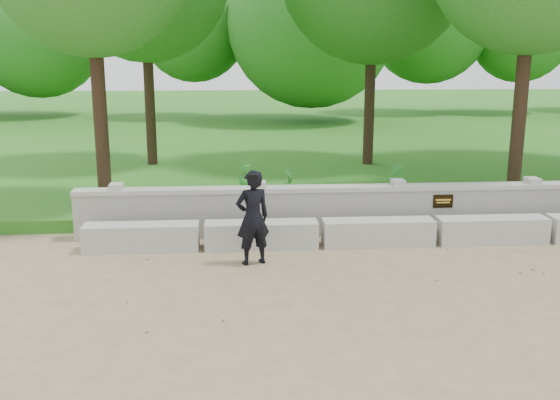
# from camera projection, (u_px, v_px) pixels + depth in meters

# --- Properties ---
(ground) EXTENTS (80.00, 80.00, 0.00)m
(ground) POSITION_uv_depth(u_px,v_px,m) (476.00, 283.00, 8.94)
(ground) COLOR #9C825F
(ground) RESTS_ON ground
(lawn) EXTENTS (40.00, 22.00, 0.25)m
(lawn) POSITION_uv_depth(u_px,v_px,m) (330.00, 142.00, 22.51)
(lawn) COLOR #296418
(lawn) RESTS_ON ground
(concrete_bench) EXTENTS (11.90, 0.45, 0.45)m
(concrete_bench) POSITION_uv_depth(u_px,v_px,m) (435.00, 231.00, 10.73)
(concrete_bench) COLOR #B0ADA6
(concrete_bench) RESTS_ON ground
(parapet_wall) EXTENTS (12.50, 0.35, 0.90)m
(parapet_wall) POSITION_uv_depth(u_px,v_px,m) (424.00, 208.00, 11.36)
(parapet_wall) COLOR #A6A39C
(parapet_wall) RESTS_ON ground
(man_main) EXTENTS (0.63, 0.59, 1.49)m
(man_main) POSITION_uv_depth(u_px,v_px,m) (253.00, 218.00, 9.59)
(man_main) COLOR black
(man_main) RESTS_ON ground
(shrub_a) EXTENTS (0.31, 0.34, 0.53)m
(shrub_a) POSITION_uv_depth(u_px,v_px,m) (289.00, 181.00, 13.54)
(shrub_a) COLOR #2F852D
(shrub_a) RESTS_ON lawn
(shrub_b) EXTENTS (0.41, 0.44, 0.63)m
(shrub_b) POSITION_uv_depth(u_px,v_px,m) (397.00, 179.00, 13.48)
(shrub_b) COLOR #2F852D
(shrub_b) RESTS_ON lawn
(shrub_d) EXTENTS (0.41, 0.42, 0.57)m
(shrub_d) POSITION_uv_depth(u_px,v_px,m) (245.00, 176.00, 14.00)
(shrub_d) COLOR #2F852D
(shrub_d) RESTS_ON lawn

